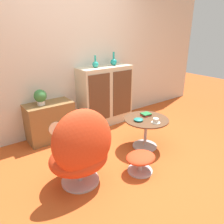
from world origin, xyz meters
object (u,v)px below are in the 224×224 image
vase_inner_left (114,62)px  potted_plant (40,97)px  teacup (156,121)px  tv_console (50,121)px  coffee_table (146,127)px  book_stack (146,114)px  bowl (138,120)px  egg_chair (81,150)px  ottoman (141,160)px  sideboard (105,96)px  vase_leftmost (95,64)px

vase_inner_left → potted_plant: size_ratio=0.99×
teacup → tv_console: bearing=129.0°
coffee_table → vase_inner_left: 1.38m
book_stack → bowl: bearing=-160.7°
egg_chair → vase_inner_left: size_ratio=4.10×
potted_plant → egg_chair: bearing=-92.0°
tv_console → teacup: (1.03, -1.27, 0.18)m
book_stack → egg_chair: bearing=-167.5°
potted_plant → book_stack: size_ratio=1.52×
egg_chair → potted_plant: bearing=88.0°
ottoman → teacup: (0.49, 0.23, 0.31)m
coffee_table → teacup: teacup is taller
bowl → sideboard: bearing=80.2°
vase_inner_left → teacup: (-0.23, -1.27, -0.64)m
sideboard → book_stack: sideboard is taller
coffee_table → ottoman: bearing=-140.1°
egg_chair → teacup: bearing=0.4°
tv_console → ottoman: size_ratio=1.87×
ottoman → teacup: bearing=25.1°
potted_plant → vase_leftmost: bearing=0.1°
ottoman → vase_inner_left: 1.92m
book_stack → coffee_table: bearing=-132.6°
sideboard → coffee_table: size_ratio=1.64×
vase_inner_left → book_stack: 1.20m
ottoman → book_stack: bearing=41.1°
tv_console → potted_plant: size_ratio=3.07×
vase_inner_left → potted_plant: (-1.37, -0.00, -0.40)m
egg_chair → teacup: (1.18, 0.01, 0.04)m
book_stack → vase_leftmost: bearing=103.3°
ottoman → potted_plant: potted_plant is taller
sideboard → potted_plant: sideboard is taller
ottoman → bowl: bearing=50.9°
vase_leftmost → sideboard: bearing=-1.2°
ottoman → teacup: teacup is taller
potted_plant → teacup: potted_plant is taller
vase_leftmost → teacup: bearing=-83.2°
coffee_table → teacup: 0.24m
tv_console → teacup: 1.65m
ottoman → vase_leftmost: 1.81m
sideboard → egg_chair: sideboard is taller
ottoman → bowl: size_ratio=2.85×
tv_console → potted_plant: (-0.11, 0.00, 0.43)m
sideboard → tv_console: sideboard is taller
sideboard → book_stack: size_ratio=6.84×
tv_console → egg_chair: bearing=-96.8°
egg_chair → coffee_table: bearing=8.9°
book_stack → teacup: bearing=-107.4°
tv_console → potted_plant: 0.45m
potted_plant → book_stack: potted_plant is taller
egg_chair → vase_leftmost: (1.03, 1.28, 0.67)m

